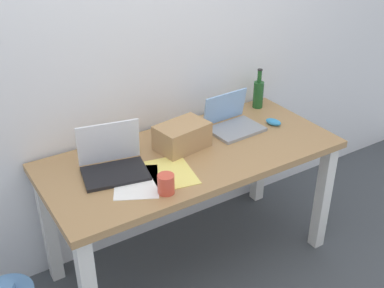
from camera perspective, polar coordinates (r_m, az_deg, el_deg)
ground_plane at (r=3.02m, az=0.00°, el=-13.57°), size 8.00×8.00×0.00m
back_wall at (r=2.69m, az=-4.90°, el=12.93°), size 5.20×0.08×2.60m
desk at (r=2.62m, az=0.00°, el=-3.03°), size 1.61×0.72×0.76m
laptop_left at (r=2.40m, az=-9.44°, el=-2.18°), size 0.36×0.30×0.24m
laptop_right at (r=2.80m, az=4.86°, el=2.63°), size 0.31×0.25×0.20m
beer_bottle at (r=3.07m, az=7.93°, el=6.05°), size 0.06×0.06×0.26m
computer_mouse at (r=2.89m, az=9.70°, el=2.62°), size 0.09×0.11×0.03m
cardboard_box at (r=2.58m, az=-1.19°, el=0.95°), size 0.30×0.22×0.14m
coffee_mug at (r=2.22m, az=-3.13°, el=-4.79°), size 0.08×0.08×0.09m
paper_sheet_front_left at (r=2.33m, az=-6.65°, el=-4.51°), size 0.32×0.36×0.00m
paper_yellow_folder at (r=2.39m, az=-2.52°, el=-3.40°), size 0.26×0.33×0.00m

